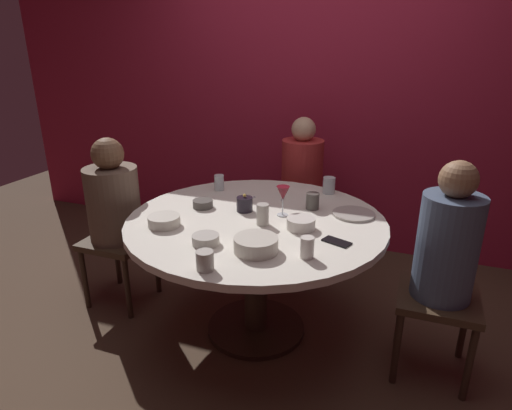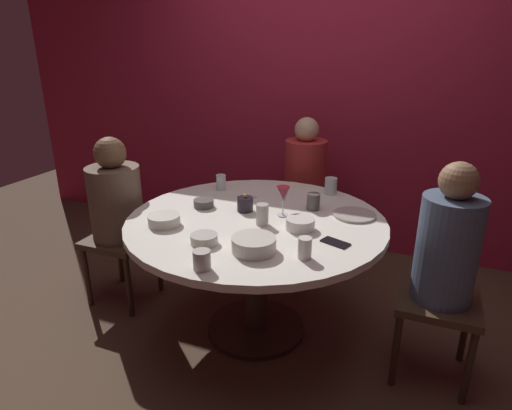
# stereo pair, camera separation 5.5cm
# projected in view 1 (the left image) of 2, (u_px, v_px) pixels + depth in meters

# --- Properties ---
(ground_plane) EXTENTS (8.00, 8.00, 0.00)m
(ground_plane) POSITION_uv_depth(u_px,v_px,m) (256.00, 329.00, 2.73)
(ground_plane) COLOR #4C3828
(back_wall) EXTENTS (6.00, 0.10, 2.60)m
(back_wall) POSITION_uv_depth(u_px,v_px,m) (319.00, 93.00, 3.56)
(back_wall) COLOR maroon
(back_wall) RESTS_ON ground
(dining_table) EXTENTS (1.47, 1.47, 0.75)m
(dining_table) POSITION_uv_depth(u_px,v_px,m) (256.00, 240.00, 2.51)
(dining_table) COLOR silver
(dining_table) RESTS_ON ground
(seated_diner_left) EXTENTS (0.40, 0.40, 1.14)m
(seated_diner_left) POSITION_uv_depth(u_px,v_px,m) (114.00, 204.00, 2.80)
(seated_diner_left) COLOR #3F2D1E
(seated_diner_left) RESTS_ON ground
(seated_diner_back) EXTENTS (0.40, 0.40, 1.17)m
(seated_diner_back) POSITION_uv_depth(u_px,v_px,m) (302.00, 175.00, 3.37)
(seated_diner_back) COLOR #3F2D1E
(seated_diner_back) RESTS_ON ground
(seated_diner_right) EXTENTS (0.40, 0.40, 1.18)m
(seated_diner_right) POSITION_uv_depth(u_px,v_px,m) (446.00, 250.00, 2.15)
(seated_diner_right) COLOR #3F2D1E
(seated_diner_right) RESTS_ON ground
(candle_holder) EXTENTS (0.09, 0.09, 0.11)m
(candle_holder) POSITION_uv_depth(u_px,v_px,m) (245.00, 204.00, 2.56)
(candle_holder) COLOR black
(candle_holder) RESTS_ON dining_table
(wine_glass) EXTENTS (0.08, 0.08, 0.18)m
(wine_glass) POSITION_uv_depth(u_px,v_px,m) (283.00, 194.00, 2.46)
(wine_glass) COLOR silver
(wine_glass) RESTS_ON dining_table
(dinner_plate) EXTENTS (0.24, 0.24, 0.01)m
(dinner_plate) POSITION_uv_depth(u_px,v_px,m) (354.00, 214.00, 2.51)
(dinner_plate) COLOR #B2ADA3
(dinner_plate) RESTS_ON dining_table
(cell_phone) EXTENTS (0.16, 0.12, 0.01)m
(cell_phone) POSITION_uv_depth(u_px,v_px,m) (337.00, 242.00, 2.17)
(cell_phone) COLOR black
(cell_phone) RESTS_ON dining_table
(bowl_serving_large) EXTENTS (0.15, 0.15, 0.06)m
(bowl_serving_large) POSITION_uv_depth(u_px,v_px,m) (301.00, 223.00, 2.32)
(bowl_serving_large) COLOR silver
(bowl_serving_large) RESTS_ON dining_table
(bowl_salad_center) EXTENTS (0.17, 0.17, 0.06)m
(bowl_salad_center) POSITION_uv_depth(u_px,v_px,m) (164.00, 221.00, 2.36)
(bowl_salad_center) COLOR beige
(bowl_salad_center) RESTS_ON dining_table
(bowl_small_white) EXTENTS (0.21, 0.21, 0.07)m
(bowl_small_white) POSITION_uv_depth(u_px,v_px,m) (256.00, 244.00, 2.06)
(bowl_small_white) COLOR beige
(bowl_small_white) RESTS_ON dining_table
(bowl_sauce_side) EXTENTS (0.14, 0.14, 0.05)m
(bowl_sauce_side) POSITION_uv_depth(u_px,v_px,m) (206.00, 240.00, 2.14)
(bowl_sauce_side) COLOR #B2ADA3
(bowl_sauce_side) RESTS_ON dining_table
(bowl_rice_portion) EXTENTS (0.12, 0.12, 0.05)m
(bowl_rice_portion) POSITION_uv_depth(u_px,v_px,m) (203.00, 204.00, 2.62)
(bowl_rice_portion) COLOR #4C4742
(bowl_rice_portion) RESTS_ON dining_table
(cup_near_candle) EXTENTS (0.06, 0.06, 0.10)m
(cup_near_candle) POSITION_uv_depth(u_px,v_px,m) (219.00, 183.00, 2.92)
(cup_near_candle) COLOR silver
(cup_near_candle) RESTS_ON dining_table
(cup_by_left_diner) EXTENTS (0.08, 0.08, 0.10)m
(cup_by_left_diner) POSITION_uv_depth(u_px,v_px,m) (313.00, 201.00, 2.59)
(cup_by_left_diner) COLOR #4C4742
(cup_by_left_diner) RESTS_ON dining_table
(cup_by_right_diner) EXTENTS (0.07, 0.07, 0.12)m
(cup_by_right_diner) POSITION_uv_depth(u_px,v_px,m) (263.00, 214.00, 2.36)
(cup_by_right_diner) COLOR #B2ADA3
(cup_by_right_diner) RESTS_ON dining_table
(cup_center_front) EXTENTS (0.08, 0.08, 0.09)m
(cup_center_front) POSITION_uv_depth(u_px,v_px,m) (205.00, 261.00, 1.89)
(cup_center_front) COLOR #B2ADA3
(cup_center_front) RESTS_ON dining_table
(cup_far_edge) EXTENTS (0.06, 0.06, 0.10)m
(cup_far_edge) POSITION_uv_depth(u_px,v_px,m) (307.00, 248.00, 2.00)
(cup_far_edge) COLOR silver
(cup_far_edge) RESTS_ON dining_table
(cup_beside_wine) EXTENTS (0.08, 0.08, 0.11)m
(cup_beside_wine) POSITION_uv_depth(u_px,v_px,m) (329.00, 185.00, 2.86)
(cup_beside_wine) COLOR silver
(cup_beside_wine) RESTS_ON dining_table
(fork_near_plate) EXTENTS (0.05, 0.18, 0.01)m
(fork_near_plate) POSITION_uv_depth(u_px,v_px,m) (284.00, 196.00, 2.81)
(fork_near_plate) COLOR #B7B7BC
(fork_near_plate) RESTS_ON dining_table
(knife_near_plate) EXTENTS (0.07, 0.18, 0.01)m
(knife_near_plate) POSITION_uv_depth(u_px,v_px,m) (246.00, 201.00, 2.73)
(knife_near_plate) COLOR #B7B7BC
(knife_near_plate) RESTS_ON dining_table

